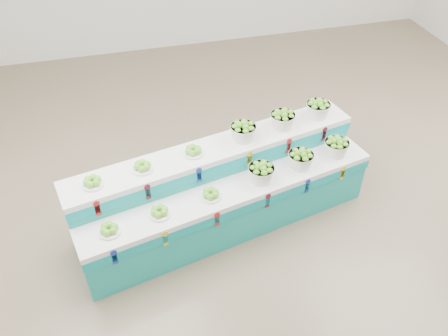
{
  "coord_description": "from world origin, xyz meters",
  "views": [
    {
      "loc": [
        -1.97,
        -4.13,
        4.36
      ],
      "look_at": [
        -0.91,
        -0.14,
        0.87
      ],
      "focal_mm": 37.24,
      "sensor_mm": 36.0,
      "label": 1
    }
  ],
  "objects_px": {
    "basket_lower_left": "(261,172)",
    "basket_upper_right": "(318,108)",
    "plate_upper_mid": "(142,166)",
    "display_stand": "(224,191)"
  },
  "relations": [
    {
      "from": "basket_lower_left",
      "to": "plate_upper_mid",
      "type": "distance_m",
      "value": 1.37
    },
    {
      "from": "display_stand",
      "to": "basket_lower_left",
      "type": "height_order",
      "value": "display_stand"
    },
    {
      "from": "display_stand",
      "to": "basket_lower_left",
      "type": "xyz_separation_m",
      "value": [
        0.41,
        -0.14,
        0.33
      ]
    },
    {
      "from": "basket_lower_left",
      "to": "basket_upper_right",
      "type": "bearing_deg",
      "value": 34.68
    },
    {
      "from": "basket_lower_left",
      "to": "plate_upper_mid",
      "type": "height_order",
      "value": "plate_upper_mid"
    },
    {
      "from": "display_stand",
      "to": "plate_upper_mid",
      "type": "bearing_deg",
      "value": 165.82
    },
    {
      "from": "basket_lower_left",
      "to": "basket_upper_right",
      "type": "height_order",
      "value": "basket_upper_right"
    },
    {
      "from": "display_stand",
      "to": "basket_lower_left",
      "type": "bearing_deg",
      "value": -31.38
    },
    {
      "from": "basket_upper_right",
      "to": "basket_lower_left",
      "type": "bearing_deg",
      "value": -145.32
    },
    {
      "from": "plate_upper_mid",
      "to": "basket_upper_right",
      "type": "height_order",
      "value": "basket_upper_right"
    }
  ]
}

